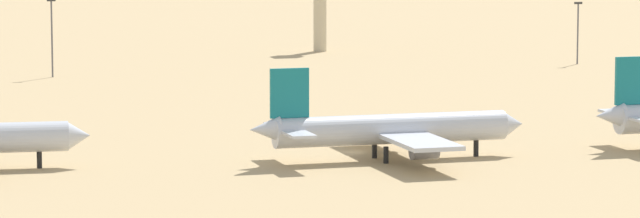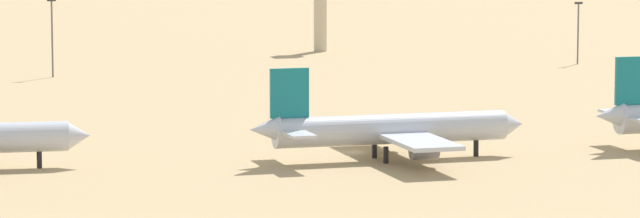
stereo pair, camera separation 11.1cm
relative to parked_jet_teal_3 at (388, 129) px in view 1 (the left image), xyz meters
name	(u,v)px [view 1 (the left image)]	position (x,y,z in m)	size (l,w,h in m)	color
ground	(354,152)	(-2.32, 9.13, -4.44)	(4000.00, 4000.00, 0.00)	tan
parked_jet_teal_3	(388,129)	(0.00, 0.00, 0.00)	(40.95, 34.31, 13.55)	silver
light_pole_west	(52,32)	(-32.95, 129.12, 4.97)	(1.80, 0.50, 16.39)	#59595E
light_pole_east	(578,28)	(84.76, 127.32, 3.77)	(1.80, 0.50, 14.06)	#59595E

